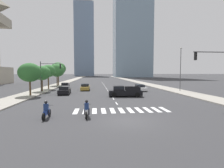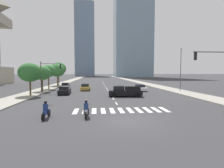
% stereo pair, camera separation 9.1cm
% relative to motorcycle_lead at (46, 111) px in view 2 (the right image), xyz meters
% --- Properties ---
extents(ground_plane, '(800.00, 800.00, 0.00)m').
position_rel_motorcycle_lead_xyz_m(ground_plane, '(6.65, -1.36, -0.58)').
color(ground_plane, '#333335').
extents(sidewalk_east, '(4.00, 260.00, 0.15)m').
position_rel_motorcycle_lead_xyz_m(sidewalk_east, '(20.53, 28.64, -0.51)').
color(sidewalk_east, gray).
rests_on(sidewalk_east, ground).
extents(sidewalk_west, '(4.00, 260.00, 0.15)m').
position_rel_motorcycle_lead_xyz_m(sidewalk_west, '(-7.23, 28.64, -0.51)').
color(sidewalk_west, gray).
rests_on(sidewalk_west, ground).
extents(crosswalk_near, '(9.45, 2.55, 0.01)m').
position_rel_motorcycle_lead_xyz_m(crosswalk_near, '(6.65, 2.48, -0.58)').
color(crosswalk_near, silver).
rests_on(crosswalk_near, ground).
extents(lane_divider_center, '(0.14, 50.00, 0.01)m').
position_rel_motorcycle_lead_xyz_m(lane_divider_center, '(6.65, 30.48, -0.58)').
color(lane_divider_center, silver).
rests_on(lane_divider_center, ground).
extents(motorcycle_lead, '(0.70, 2.10, 1.49)m').
position_rel_motorcycle_lead_xyz_m(motorcycle_lead, '(0.00, 0.00, 0.00)').
color(motorcycle_lead, black).
rests_on(motorcycle_lead, ground).
extents(motorcycle_trailing, '(0.70, 2.16, 1.49)m').
position_rel_motorcycle_lead_xyz_m(motorcycle_trailing, '(3.31, 0.11, -0.00)').
color(motorcycle_trailing, black).
rests_on(motorcycle_trailing, ground).
extents(pickup_truck, '(5.36, 2.36, 1.67)m').
position_rel_motorcycle_lead_xyz_m(pickup_truck, '(8.51, 12.58, 0.23)').
color(pickup_truck, black).
rests_on(pickup_truck, ground).
extents(sedan_black_0, '(2.01, 4.77, 1.40)m').
position_rel_motorcycle_lead_xyz_m(sedan_black_0, '(-1.38, 16.65, 0.06)').
color(sedan_black_0, black).
rests_on(sedan_black_0, ground).
extents(sedan_gold_1, '(1.86, 4.68, 1.35)m').
position_rel_motorcycle_lead_xyz_m(sedan_gold_1, '(1.87, 23.15, 0.03)').
color(sedan_gold_1, '#B28E38').
rests_on(sedan_gold_1, ground).
extents(sedan_white_2, '(1.94, 4.69, 1.30)m').
position_rel_motorcycle_lead_xyz_m(sedan_white_2, '(13.31, 20.87, 0.01)').
color(sedan_white_2, silver).
rests_on(sedan_white_2, ground).
extents(sedan_black_3, '(2.04, 4.50, 1.30)m').
position_rel_motorcycle_lead_xyz_m(sedan_black_3, '(-3.38, 29.16, 0.01)').
color(sedan_black_3, black).
rests_on(sedan_black_3, ground).
extents(traffic_signal_near, '(5.18, 0.28, 6.31)m').
position_rel_motorcycle_lead_xyz_m(traffic_signal_near, '(17.86, 3.58, 3.91)').
color(traffic_signal_near, '#333335').
rests_on(traffic_signal_near, sidewalk_east).
extents(traffic_signal_far, '(4.13, 0.28, 5.68)m').
position_rel_motorcycle_lead_xyz_m(traffic_signal_far, '(-4.60, 18.82, 3.44)').
color(traffic_signal_far, '#333335').
rests_on(traffic_signal_far, sidewalk_west).
extents(street_lamp_east, '(0.50, 0.24, 8.53)m').
position_rel_motorcycle_lead_xyz_m(street_lamp_east, '(20.83, 18.52, 4.44)').
color(street_lamp_east, '#3F3F42').
rests_on(street_lamp_east, sidewalk_east).
extents(street_tree_nearest, '(3.57, 3.57, 5.18)m').
position_rel_motorcycle_lead_xyz_m(street_tree_nearest, '(-6.43, 14.47, 3.21)').
color(street_tree_nearest, '#4C3823').
rests_on(street_tree_nearest, sidewalk_west).
extents(street_tree_second, '(3.34, 3.34, 4.97)m').
position_rel_motorcycle_lead_xyz_m(street_tree_second, '(-6.43, 20.85, 3.10)').
color(street_tree_second, '#4C3823').
rests_on(street_tree_second, sidewalk_west).
extents(street_tree_third, '(3.23, 3.23, 5.36)m').
position_rel_motorcycle_lead_xyz_m(street_tree_third, '(-6.43, 25.58, 3.54)').
color(street_tree_third, '#4C3823').
rests_on(street_tree_third, sidewalk_west).
extents(street_tree_fourth, '(4.12, 4.12, 5.99)m').
position_rel_motorcycle_lead_xyz_m(street_tree_fourth, '(-6.43, 34.53, 3.80)').
color(street_tree_fourth, '#4C3823').
rests_on(street_tree_fourth, sidewalk_west).
extents(street_tree_fifth, '(4.21, 4.21, 6.51)m').
position_rel_motorcycle_lead_xyz_m(street_tree_fifth, '(-6.43, 36.31, 4.27)').
color(street_tree_fifth, '#4C3823').
rests_on(street_tree_fifth, sidewalk_west).
extents(office_tower_left_skyline, '(20.14, 22.55, 86.15)m').
position_rel_motorcycle_lead_xyz_m(office_tower_left_skyline, '(-7.34, 178.25, 38.12)').
color(office_tower_left_skyline, slate).
rests_on(office_tower_left_skyline, ground).
extents(office_tower_center_skyline, '(28.86, 22.81, 93.90)m').
position_rel_motorcycle_lead_xyz_m(office_tower_center_skyline, '(33.62, 126.84, 40.47)').
color(office_tower_center_skyline, '#7A93A8').
rests_on(office_tower_center_skyline, ground).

